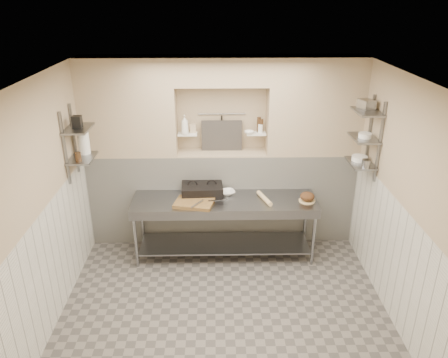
{
  "coord_description": "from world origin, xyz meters",
  "views": [
    {
      "loc": [
        -0.09,
        -4.33,
        3.61
      ],
      "look_at": [
        0.01,
        0.9,
        1.35
      ],
      "focal_mm": 35.0,
      "sensor_mm": 36.0,
      "label": 1
    }
  ],
  "objects_px": {
    "panini_press": "(202,190)",
    "mixing_bowl": "(227,192)",
    "bread_loaf": "(307,196)",
    "jug_left": "(84,143)",
    "rolling_pin": "(264,198)",
    "bottle_soap": "(185,125)",
    "bowl_alcove": "(249,132)",
    "prep_table": "(225,216)",
    "cutting_board": "(194,203)"
  },
  "relations": [
    {
      "from": "jug_left",
      "to": "rolling_pin",
      "type": "bearing_deg",
      "value": -0.47
    },
    {
      "from": "prep_table",
      "to": "jug_left",
      "type": "height_order",
      "value": "jug_left"
    },
    {
      "from": "prep_table",
      "to": "jug_left",
      "type": "distance_m",
      "value": 2.18
    },
    {
      "from": "rolling_pin",
      "to": "bottle_soap",
      "type": "bearing_deg",
      "value": 154.62
    },
    {
      "from": "bowl_alcove",
      "to": "jug_left",
      "type": "xyz_separation_m",
      "value": [
        -2.23,
        -0.51,
        0.03
      ]
    },
    {
      "from": "prep_table",
      "to": "panini_press",
      "type": "distance_m",
      "value": 0.5
    },
    {
      "from": "bread_loaf",
      "to": "jug_left",
      "type": "bearing_deg",
      "value": 178.87
    },
    {
      "from": "rolling_pin",
      "to": "bowl_alcove",
      "type": "xyz_separation_m",
      "value": [
        -0.2,
        0.53,
        0.8
      ]
    },
    {
      "from": "rolling_pin",
      "to": "bread_loaf",
      "type": "distance_m",
      "value": 0.6
    },
    {
      "from": "bread_loaf",
      "to": "bottle_soap",
      "type": "height_order",
      "value": "bottle_soap"
    },
    {
      "from": "bowl_alcove",
      "to": "bottle_soap",
      "type": "bearing_deg",
      "value": 179.88
    },
    {
      "from": "cutting_board",
      "to": "rolling_pin",
      "type": "height_order",
      "value": "rolling_pin"
    },
    {
      "from": "bottle_soap",
      "to": "cutting_board",
      "type": "bearing_deg",
      "value": -78.1
    },
    {
      "from": "cutting_board",
      "to": "panini_press",
      "type": "bearing_deg",
      "value": 71.89
    },
    {
      "from": "cutting_board",
      "to": "bowl_alcove",
      "type": "distance_m",
      "value": 1.3
    },
    {
      "from": "prep_table",
      "to": "mixing_bowl",
      "type": "relative_size",
      "value": 12.09
    },
    {
      "from": "bottle_soap",
      "to": "bowl_alcove",
      "type": "relative_size",
      "value": 2.08
    },
    {
      "from": "cutting_board",
      "to": "mixing_bowl",
      "type": "bearing_deg",
      "value": 35.24
    },
    {
      "from": "mixing_bowl",
      "to": "bottle_soap",
      "type": "distance_m",
      "value": 1.15
    },
    {
      "from": "prep_table",
      "to": "jug_left",
      "type": "bearing_deg",
      "value": 179.68
    },
    {
      "from": "panini_press",
      "to": "rolling_pin",
      "type": "xyz_separation_m",
      "value": [
        0.88,
        -0.21,
        -0.05
      ]
    },
    {
      "from": "bottle_soap",
      "to": "jug_left",
      "type": "distance_m",
      "value": 1.41
    },
    {
      "from": "panini_press",
      "to": "mixing_bowl",
      "type": "distance_m",
      "value": 0.37
    },
    {
      "from": "bread_loaf",
      "to": "jug_left",
      "type": "relative_size",
      "value": 0.66
    },
    {
      "from": "rolling_pin",
      "to": "cutting_board",
      "type": "bearing_deg",
      "value": -173.3
    },
    {
      "from": "prep_table",
      "to": "panini_press",
      "type": "height_order",
      "value": "panini_press"
    },
    {
      "from": "mixing_bowl",
      "to": "prep_table",
      "type": "bearing_deg",
      "value": -102.52
    },
    {
      "from": "bread_loaf",
      "to": "jug_left",
      "type": "height_order",
      "value": "jug_left"
    },
    {
      "from": "panini_press",
      "to": "bottle_soap",
      "type": "bearing_deg",
      "value": 123.89
    },
    {
      "from": "panini_press",
      "to": "rolling_pin",
      "type": "relative_size",
      "value": 1.45
    },
    {
      "from": "mixing_bowl",
      "to": "jug_left",
      "type": "relative_size",
      "value": 0.7
    },
    {
      "from": "bowl_alcove",
      "to": "jug_left",
      "type": "relative_size",
      "value": 0.44
    },
    {
      "from": "panini_press",
      "to": "bottle_soap",
      "type": "xyz_separation_m",
      "value": [
        -0.24,
        0.32,
        0.87
      ]
    },
    {
      "from": "prep_table",
      "to": "cutting_board",
      "type": "height_order",
      "value": "cutting_board"
    },
    {
      "from": "bottle_soap",
      "to": "prep_table",
      "type": "bearing_deg",
      "value": -43.0
    },
    {
      "from": "rolling_pin",
      "to": "bottle_soap",
      "type": "xyz_separation_m",
      "value": [
        -1.12,
        0.53,
        0.92
      ]
    },
    {
      "from": "rolling_pin",
      "to": "jug_left",
      "type": "relative_size",
      "value": 1.35
    },
    {
      "from": "bread_loaf",
      "to": "bottle_soap",
      "type": "distance_m",
      "value": 2.01
    },
    {
      "from": "rolling_pin",
      "to": "bread_loaf",
      "type": "xyz_separation_m",
      "value": [
        0.6,
        -0.04,
        0.04
      ]
    },
    {
      "from": "rolling_pin",
      "to": "bottle_soap",
      "type": "distance_m",
      "value": 1.54
    },
    {
      "from": "cutting_board",
      "to": "bread_loaf",
      "type": "height_order",
      "value": "bread_loaf"
    },
    {
      "from": "bowl_alcove",
      "to": "jug_left",
      "type": "distance_m",
      "value": 2.29
    },
    {
      "from": "mixing_bowl",
      "to": "bottle_soap",
      "type": "relative_size",
      "value": 0.77
    },
    {
      "from": "rolling_pin",
      "to": "bowl_alcove",
      "type": "bearing_deg",
      "value": 110.3
    },
    {
      "from": "cutting_board",
      "to": "jug_left",
      "type": "distance_m",
      "value": 1.68
    },
    {
      "from": "prep_table",
      "to": "mixing_bowl",
      "type": "height_order",
      "value": "mixing_bowl"
    },
    {
      "from": "panini_press",
      "to": "bottle_soap",
      "type": "height_order",
      "value": "bottle_soap"
    },
    {
      "from": "bowl_alcove",
      "to": "rolling_pin",
      "type": "bearing_deg",
      "value": -69.7
    },
    {
      "from": "panini_press",
      "to": "bowl_alcove",
      "type": "height_order",
      "value": "bowl_alcove"
    },
    {
      "from": "cutting_board",
      "to": "bottle_soap",
      "type": "relative_size",
      "value": 1.86
    }
  ]
}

